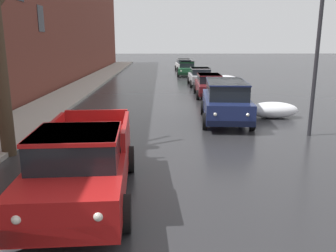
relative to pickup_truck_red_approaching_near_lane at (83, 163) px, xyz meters
The scene contains 11 objects.
left_sidewalk_slab 12.09m from the pickup_truck_red_approaching_near_lane, 111.01° to the left, with size 2.62×80.00×0.16m, color #A8A399.
brick_townhouse_facade 13.47m from the pickup_truck_red_approaching_near_lane, 118.58° to the left, with size 0.63×80.00×10.03m.
snow_bank_along_left_kerb 11.09m from the pickup_truck_red_approaching_near_lane, 51.18° to the left, with size 2.35×1.21×0.73m.
snow_bank_near_corner_right 21.95m from the pickup_truck_red_approaching_near_lane, 71.81° to the left, with size 2.38×0.99×0.81m.
pickup_truck_red_approaching_near_lane is the anchor object (origin of this frame).
suv_darkblue_parked_kerbside_close 9.05m from the pickup_truck_red_approaching_near_lane, 59.59° to the left, with size 2.39×4.95×1.82m.
sedan_maroon_parked_kerbside_mid 15.86m from the pickup_truck_red_approaching_near_lane, 72.25° to the left, with size 1.94×4.44×1.42m.
sedan_silver_parked_far_down_block 21.19m from the pickup_truck_red_approaching_near_lane, 76.74° to the left, with size 1.90×4.02×1.42m.
sedan_green_queued_behind_truck 28.93m from the pickup_truck_red_approaching_near_lane, 81.30° to the left, with size 2.18×4.30×1.42m.
sedan_white_at_far_intersection 34.78m from the pickup_truck_red_approaching_near_lane, 82.71° to the left, with size 2.08×4.07×1.42m.
street_lamp_post 9.44m from the pickup_truck_red_approaching_near_lane, 36.15° to the left, with size 0.44×0.24×5.77m.
Camera 1 is at (-0.52, -0.62, 3.52)m, focal length 37.26 mm.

